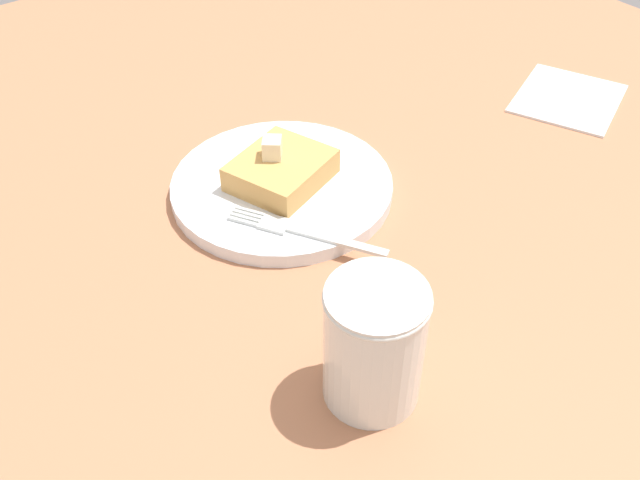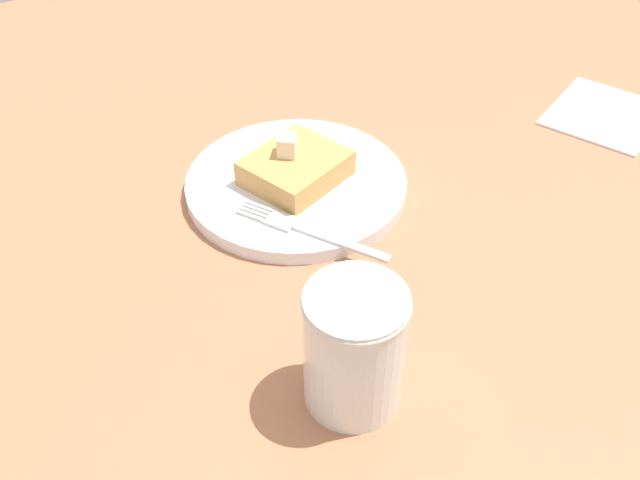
{
  "view_description": "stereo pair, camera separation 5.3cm",
  "coord_description": "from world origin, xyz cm",
  "views": [
    {
      "loc": [
        -49.61,
        39.11,
        48.58
      ],
      "look_at": [
        -13.21,
        10.38,
        7.27
      ],
      "focal_mm": 40.0,
      "sensor_mm": 36.0,
      "label": 1
    },
    {
      "loc": [
        -52.66,
        34.75,
        48.58
      ],
      "look_at": [
        -13.21,
        10.38,
        7.27
      ],
      "focal_mm": 40.0,
      "sensor_mm": 36.0,
      "label": 2
    }
  ],
  "objects": [
    {
      "name": "napkin",
      "position": [
        -7.7,
        -33.24,
        2.92
      ],
      "size": [
        15.93,
        16.83,
        0.3
      ],
      "primitive_type": "cube",
      "rotation": [
        0.0,
        0.0,
        0.39
      ],
      "color": "white",
      "rests_on": "table_surface"
    },
    {
      "name": "toast_slice_center",
      "position": [
        -0.91,
        5.71,
        5.63
      ],
      "size": [
        10.79,
        11.63,
        2.72
      ],
      "primitive_type": "cube",
      "rotation": [
        0.0,
        0.0,
        0.32
      ],
      "color": "tan",
      "rests_on": "plate"
    },
    {
      "name": "syrup_jar",
      "position": [
        -25.51,
        15.06,
        7.75
      ],
      "size": [
        7.71,
        7.71,
        10.74
      ],
      "color": "#351205",
      "rests_on": "table_surface"
    },
    {
      "name": "fork",
      "position": [
        -8.27,
        9.26,
        4.45
      ],
      "size": [
        14.6,
        9.19,
        0.36
      ],
      "color": "silver",
      "rests_on": "plate"
    },
    {
      "name": "butter_pat_primary",
      "position": [
        -0.3,
        6.08,
        8.03
      ],
      "size": [
        2.78,
        2.75,
        2.07
      ],
      "primitive_type": "cube",
      "rotation": [
        0.0,
        0.0,
        2.44
      ],
      "color": "#F2E9C4",
      "rests_on": "toast_slice_center"
    },
    {
      "name": "plate",
      "position": [
        -0.91,
        5.71,
        3.64
      ],
      "size": [
        22.94,
        22.94,
        1.51
      ],
      "color": "white",
      "rests_on": "table_surface"
    },
    {
      "name": "table_surface",
      "position": [
        0.0,
        0.0,
        1.38
      ],
      "size": [
        127.73,
        127.73,
        2.77
      ],
      "primitive_type": "cube",
      "color": "#B0714D",
      "rests_on": "ground"
    }
  ]
}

